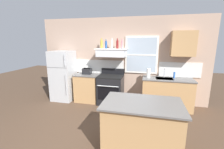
{
  "coord_description": "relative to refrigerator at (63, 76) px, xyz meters",
  "views": [
    {
      "loc": [
        0.88,
        -2.66,
        1.97
      ],
      "look_at": [
        -0.05,
        1.2,
        1.1
      ],
      "focal_mm": 24.49,
      "sensor_mm": 36.0,
      "label": 1
    }
  ],
  "objects": [
    {
      "name": "counter_left_of_stove",
      "position": [
        0.85,
        0.06,
        -0.37
      ],
      "size": [
        0.79,
        0.63,
        0.91
      ],
      "color": "tan",
      "rests_on": "ground_plane"
    },
    {
      "name": "toaster",
      "position": [
        0.83,
        0.08,
        0.18
      ],
      "size": [
        0.3,
        0.2,
        0.19
      ],
      "color": "black",
      "rests_on": "counter_left_of_stove"
    },
    {
      "name": "bottle_rose_pink",
      "position": [
        1.99,
        0.07,
        1.04
      ],
      "size": [
        0.07,
        0.07,
        0.3
      ],
      "color": "#C67F84",
      "rests_on": "range_hood_shelf"
    },
    {
      "name": "kitchen_island",
      "position": [
        2.71,
        -1.92,
        -0.37
      ],
      "size": [
        1.4,
        0.9,
        0.91
      ],
      "color": "tan",
      "rests_on": "ground_plane"
    },
    {
      "name": "sink_faucet",
      "position": [
        3.25,
        0.16,
        0.26
      ],
      "size": [
        0.03,
        0.17,
        0.28
      ],
      "color": "silver",
      "rests_on": "counter_right_with_sink"
    },
    {
      "name": "counter_right_with_sink",
      "position": [
        3.35,
        0.06,
        -0.37
      ],
      "size": [
        1.43,
        0.63,
        0.91
      ],
      "color": "tan",
      "rests_on": "ground_plane"
    },
    {
      "name": "paper_towel_roll",
      "position": [
        2.8,
        0.06,
        0.22
      ],
      "size": [
        0.11,
        0.11,
        0.27
      ],
      "primitive_type": "cylinder",
      "color": "white",
      "rests_on": "counter_right_with_sink"
    },
    {
      "name": "bottle_blue_liqueur",
      "position": [
        1.48,
        0.11,
        1.03
      ],
      "size": [
        0.07,
        0.07,
        0.27
      ],
      "color": "#1E478C",
      "rests_on": "range_hood_shelf"
    },
    {
      "name": "ground_plane",
      "position": [
        1.9,
        -1.84,
        -0.83
      ],
      "size": [
        16.0,
        16.0,
        0.0
      ],
      "primitive_type": "plane",
      "color": "#4C3828"
    },
    {
      "name": "bottle_red_label_wine",
      "position": [
        1.82,
        0.17,
        1.05
      ],
      "size": [
        0.07,
        0.07,
        0.31
      ],
      "color": "maroon",
      "rests_on": "range_hood_shelf"
    },
    {
      "name": "stove_range",
      "position": [
        1.65,
        0.02,
        -0.36
      ],
      "size": [
        0.76,
        0.69,
        1.09
      ],
      "color": "black",
      "rests_on": "ground_plane"
    },
    {
      "name": "range_hood_shelf",
      "position": [
        1.65,
        0.12,
        0.8
      ],
      "size": [
        0.96,
        0.52,
        0.24
      ],
      "color": "silver"
    },
    {
      "name": "dish_soap_bottle",
      "position": [
        3.53,
        0.16,
        0.17
      ],
      "size": [
        0.06,
        0.06,
        0.18
      ],
      "primitive_type": "cylinder",
      "color": "blue",
      "rests_on": "counter_right_with_sink"
    },
    {
      "name": "bottle_champagne_gold_foil",
      "position": [
        1.31,
        0.18,
        1.05
      ],
      "size": [
        0.08,
        0.08,
        0.31
      ],
      "color": "#B29333",
      "rests_on": "range_hood_shelf"
    },
    {
      "name": "back_wall",
      "position": [
        1.93,
        0.39,
        0.53
      ],
      "size": [
        5.4,
        0.11,
        2.7
      ],
      "color": "tan",
      "rests_on": "ground_plane"
    },
    {
      "name": "upper_cabinet_right",
      "position": [
        3.7,
        0.2,
        1.07
      ],
      "size": [
        0.64,
        0.32,
        0.7
      ],
      "color": "tan"
    },
    {
      "name": "refrigerator",
      "position": [
        0.0,
        0.0,
        0.0
      ],
      "size": [
        0.7,
        0.72,
        1.65
      ],
      "color": "#B7BABC",
      "rests_on": "ground_plane"
    },
    {
      "name": "bottle_clear_tall",
      "position": [
        1.66,
        0.16,
        1.05
      ],
      "size": [
        0.06,
        0.06,
        0.32
      ],
      "color": "silver",
      "rests_on": "range_hood_shelf"
    }
  ]
}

